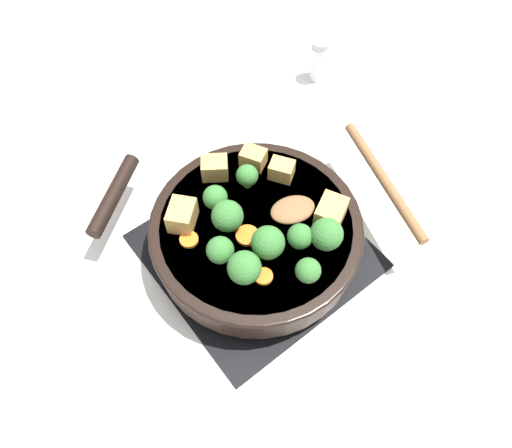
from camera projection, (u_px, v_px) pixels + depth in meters
The scene contains 22 objects.
ground_plane at pixel (256, 251), 0.80m from camera, with size 2.40×2.40×0.00m, color white.
front_burner_grate at pixel (256, 247), 0.79m from camera, with size 0.31×0.31×0.03m.
skillet_pan at pixel (255, 232), 0.75m from camera, with size 0.36×0.40×0.06m.
wooden_spoon at pixel (346, 192), 0.75m from camera, with size 0.23×0.23×0.02m.
tofu_cube_center_large at pixel (215, 168), 0.77m from camera, with size 0.04×0.03×0.03m, color tan.
tofu_cube_near_handle at pixel (282, 170), 0.77m from camera, with size 0.04×0.03×0.03m, color tan.
tofu_cube_east_chunk at pixel (182, 215), 0.72m from camera, with size 0.05×0.04×0.04m, color tan.
tofu_cube_west_chunk at pixel (331, 213), 0.72m from camera, with size 0.05×0.04×0.04m, color tan.
tofu_cube_back_piece at pixel (253, 158), 0.78m from camera, with size 0.04×0.03×0.03m, color tan.
broccoli_floret_near_spoon at pixel (244, 268), 0.66m from camera, with size 0.05×0.05×0.05m.
broccoli_floret_center_top at pixel (227, 216), 0.70m from camera, with size 0.05×0.05×0.05m.
broccoli_floret_east_rim at pixel (220, 250), 0.68m from camera, with size 0.04×0.04×0.05m.
broccoli_floret_west_rim at pixel (300, 237), 0.69m from camera, with size 0.04×0.04×0.04m.
broccoli_floret_north_edge at pixel (308, 271), 0.66m from camera, with size 0.04×0.04×0.04m.
broccoli_floret_south_cluster at pixel (247, 176), 0.75m from camera, with size 0.03×0.03×0.04m.
broccoli_floret_mid_floret at pixel (327, 234), 0.69m from camera, with size 0.05×0.05×0.05m.
broccoli_floret_small_inner at pixel (215, 198), 0.72m from camera, with size 0.04×0.04×0.04m.
broccoli_floret_tall_stem at pixel (268, 243), 0.68m from camera, with size 0.05×0.05×0.05m.
carrot_slice_orange_thin at pixel (189, 240), 0.71m from camera, with size 0.03×0.03×0.01m, color orange.
carrot_slice_near_center at pixel (247, 235), 0.72m from camera, with size 0.03×0.03×0.01m, color orange.
carrot_slice_edge_slice at pixel (264, 276), 0.68m from camera, with size 0.03×0.03×0.01m, color orange.
salt_shaker at pixel (319, 60), 0.98m from camera, with size 0.04×0.04×0.09m.
Camera 1 is at (0.24, 0.31, 0.70)m, focal length 35.00 mm.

